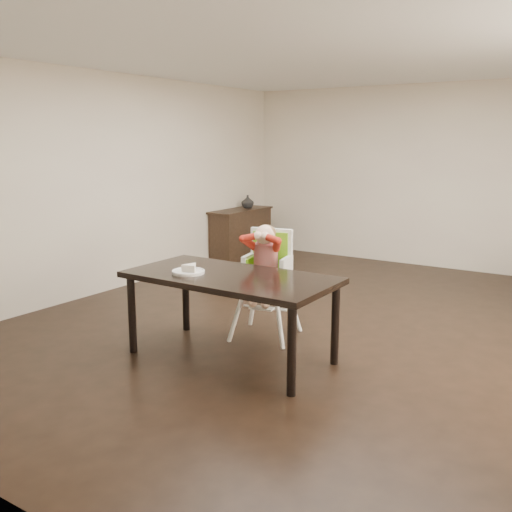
{
  "coord_description": "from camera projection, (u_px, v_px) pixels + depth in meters",
  "views": [
    {
      "loc": [
        2.43,
        -5.04,
        1.87
      ],
      "look_at": [
        -0.37,
        -0.75,
        0.84
      ],
      "focal_mm": 40.0,
      "sensor_mm": 36.0,
      "label": 1
    }
  ],
  "objects": [
    {
      "name": "plate",
      "position": [
        189.0,
        270.0,
        4.91
      ],
      "size": [
        0.35,
        0.35,
        0.08
      ],
      "rotation": [
        0.0,
        0.0,
        -0.29
      ],
      "color": "white",
      "rests_on": "dining_table"
    },
    {
      "name": "vase",
      "position": [
        248.0,
        202.0,
        9.31
      ],
      "size": [
        0.27,
        0.27,
        0.2
      ],
      "primitive_type": "imported",
      "rotation": [
        0.0,
        0.0,
        -0.39
      ],
      "color": "#99999E",
      "rests_on": "sideboard"
    },
    {
      "name": "dining_table",
      "position": [
        230.0,
        284.0,
        4.88
      ],
      "size": [
        1.8,
        0.9,
        0.75
      ],
      "color": "black",
      "rests_on": "ground"
    },
    {
      "name": "high_chair",
      "position": [
        267.0,
        258.0,
        5.44
      ],
      "size": [
        0.54,
        0.54,
        1.1
      ],
      "rotation": [
        0.0,
        0.0,
        0.21
      ],
      "color": "white",
      "rests_on": "ground"
    },
    {
      "name": "sideboard",
      "position": [
        241.0,
        233.0,
        9.25
      ],
      "size": [
        0.44,
        1.26,
        0.79
      ],
      "color": "black",
      "rests_on": "ground"
    },
    {
      "name": "ground",
      "position": [
        327.0,
        328.0,
        5.81
      ],
      "size": [
        7.0,
        7.0,
        0.0
      ],
      "primitive_type": "plane",
      "color": "black",
      "rests_on": "ground"
    },
    {
      "name": "room_walls",
      "position": [
        332.0,
        143.0,
        5.44
      ],
      "size": [
        6.02,
        7.02,
        2.71
      ],
      "color": "beige",
      "rests_on": "ground"
    }
  ]
}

